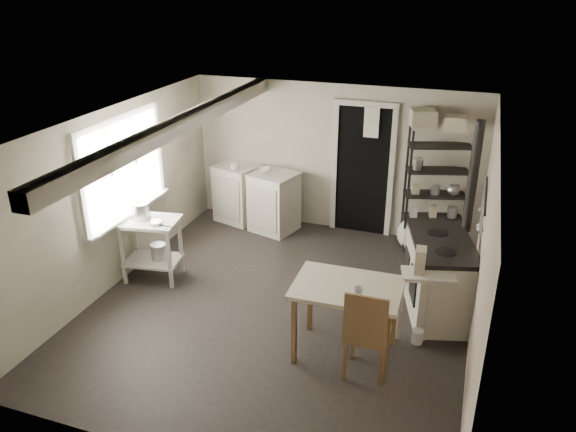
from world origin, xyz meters
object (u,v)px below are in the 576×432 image
(stove, at_px, (438,280))
(base_cabinets, at_px, (256,198))
(shelf_rack, at_px, (436,188))
(stockpot, at_px, (140,212))
(work_table, at_px, (346,324))
(chair, at_px, (368,333))
(prep_table, at_px, (152,251))
(flour_sack, at_px, (410,234))

(stove, bearing_deg, base_cabinets, 135.61)
(base_cabinets, height_order, shelf_rack, shelf_rack)
(base_cabinets, distance_m, shelf_rack, 2.81)
(stockpot, relative_size, stove, 0.22)
(stockpot, bearing_deg, work_table, -14.61)
(stove, bearing_deg, shelf_rack, 82.78)
(shelf_rack, distance_m, stove, 1.84)
(shelf_rack, bearing_deg, base_cabinets, 165.30)
(chair, bearing_deg, stove, 67.60)
(stockpot, height_order, shelf_rack, shelf_rack)
(base_cabinets, xyz_separation_m, shelf_rack, (2.76, 0.09, 0.49))
(prep_table, height_order, stockpot, stockpot)
(prep_table, bearing_deg, flour_sack, 32.53)
(prep_table, height_order, base_cabinets, base_cabinets)
(base_cabinets, relative_size, flour_sack, 3.08)
(work_table, bearing_deg, stove, 53.55)
(stockpot, bearing_deg, chair, -17.28)
(prep_table, xyz_separation_m, stove, (3.67, 0.40, 0.04))
(work_table, height_order, flour_sack, work_table)
(stockpot, bearing_deg, stove, 5.80)
(base_cabinets, height_order, stove, base_cabinets)
(work_table, bearing_deg, base_cabinets, 127.59)
(base_cabinets, distance_m, flour_sack, 2.49)
(stove, relative_size, flour_sack, 2.59)
(shelf_rack, relative_size, work_table, 1.64)
(chair, bearing_deg, stockpot, 162.53)
(base_cabinets, xyz_separation_m, work_table, (2.17, -2.82, -0.08))
(stockpot, relative_size, shelf_rack, 0.14)
(shelf_rack, relative_size, stove, 1.51)
(shelf_rack, bearing_deg, stove, -98.21)
(stockpot, xyz_separation_m, base_cabinets, (0.77, 2.05, -0.48))
(shelf_rack, distance_m, work_table, 3.02)
(stove, xyz_separation_m, work_table, (-0.85, -1.15, -0.06))
(base_cabinets, distance_m, chair, 3.91)
(stockpot, height_order, base_cabinets, stockpot)
(stove, bearing_deg, stockpot, 170.27)
(stockpot, distance_m, flour_sack, 3.88)
(base_cabinets, xyz_separation_m, chair, (2.45, -3.05, 0.02))
(chair, height_order, flour_sack, chair)
(stockpot, xyz_separation_m, flour_sack, (3.26, 1.98, -0.70))
(work_table, bearing_deg, stockpot, 165.39)
(prep_table, xyz_separation_m, base_cabinets, (0.65, 2.06, 0.06))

